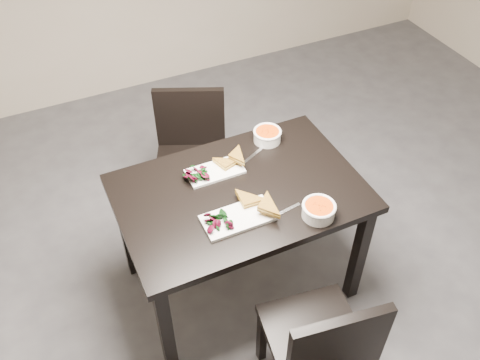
{
  "coord_description": "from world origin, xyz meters",
  "views": [
    {
      "loc": [
        -1.24,
        -1.4,
        2.56
      ],
      "look_at": [
        -0.48,
        0.25,
        0.82
      ],
      "focal_mm": 39.1,
      "sensor_mm": 36.0,
      "label": 1
    }
  ],
  "objects_px": {
    "chair_near": "(322,343)",
    "table": "(240,204)",
    "plate_near": "(238,218)",
    "chair_far": "(191,150)",
    "soup_bowl_near": "(319,210)",
    "soup_bowl_far": "(267,135)",
    "plate_far": "(215,171)"
  },
  "relations": [
    {
      "from": "chair_near",
      "to": "table",
      "type": "bearing_deg",
      "value": 101.2
    },
    {
      "from": "chair_near",
      "to": "plate_near",
      "type": "bearing_deg",
      "value": 110.42
    },
    {
      "from": "table",
      "to": "plate_near",
      "type": "xyz_separation_m",
      "value": [
        -0.09,
        -0.17,
        0.11
      ]
    },
    {
      "from": "table",
      "to": "chair_near",
      "type": "relative_size",
      "value": 1.41
    },
    {
      "from": "chair_far",
      "to": "table",
      "type": "bearing_deg",
      "value": -65.45
    },
    {
      "from": "chair_far",
      "to": "plate_near",
      "type": "distance_m",
      "value": 0.9
    },
    {
      "from": "table",
      "to": "soup_bowl_near",
      "type": "xyz_separation_m",
      "value": [
        0.26,
        -0.3,
        0.14
      ]
    },
    {
      "from": "chair_far",
      "to": "plate_near",
      "type": "bearing_deg",
      "value": -71.62
    },
    {
      "from": "chair_near",
      "to": "soup_bowl_far",
      "type": "bearing_deg",
      "value": 84.49
    },
    {
      "from": "soup_bowl_near",
      "to": "soup_bowl_far",
      "type": "xyz_separation_m",
      "value": [
        0.04,
        0.59,
        -0.0
      ]
    },
    {
      "from": "plate_near",
      "to": "soup_bowl_near",
      "type": "bearing_deg",
      "value": -21.39
    },
    {
      "from": "chair_far",
      "to": "plate_near",
      "type": "relative_size",
      "value": 2.55
    },
    {
      "from": "chair_far",
      "to": "plate_far",
      "type": "relative_size",
      "value": 2.97
    },
    {
      "from": "chair_near",
      "to": "chair_far",
      "type": "bearing_deg",
      "value": 100.35
    },
    {
      "from": "table",
      "to": "plate_far",
      "type": "bearing_deg",
      "value": 109.76
    },
    {
      "from": "table",
      "to": "soup_bowl_far",
      "type": "height_order",
      "value": "soup_bowl_far"
    },
    {
      "from": "table",
      "to": "chair_far",
      "type": "relative_size",
      "value": 1.41
    },
    {
      "from": "plate_near",
      "to": "soup_bowl_near",
      "type": "distance_m",
      "value": 0.38
    },
    {
      "from": "plate_near",
      "to": "plate_far",
      "type": "distance_m",
      "value": 0.34
    },
    {
      "from": "table",
      "to": "chair_far",
      "type": "distance_m",
      "value": 0.7
    },
    {
      "from": "soup_bowl_far",
      "to": "plate_far",
      "type": "bearing_deg",
      "value": -161.8
    },
    {
      "from": "chair_far",
      "to": "plate_far",
      "type": "distance_m",
      "value": 0.58
    },
    {
      "from": "table",
      "to": "soup_bowl_far",
      "type": "bearing_deg",
      "value": 44.25
    },
    {
      "from": "table",
      "to": "plate_near",
      "type": "height_order",
      "value": "plate_near"
    },
    {
      "from": "chair_far",
      "to": "plate_far",
      "type": "xyz_separation_m",
      "value": [
        -0.05,
        -0.51,
        0.27
      ]
    },
    {
      "from": "chair_near",
      "to": "plate_far",
      "type": "relative_size",
      "value": 2.97
    },
    {
      "from": "plate_near",
      "to": "plate_far",
      "type": "height_order",
      "value": "plate_near"
    },
    {
      "from": "table",
      "to": "chair_near",
      "type": "bearing_deg",
      "value": -87.04
    },
    {
      "from": "chair_far",
      "to": "soup_bowl_far",
      "type": "relative_size",
      "value": 5.53
    },
    {
      "from": "soup_bowl_near",
      "to": "plate_far",
      "type": "height_order",
      "value": "soup_bowl_near"
    },
    {
      "from": "chair_far",
      "to": "soup_bowl_far",
      "type": "bearing_deg",
      "value": -28.67
    },
    {
      "from": "table",
      "to": "plate_near",
      "type": "relative_size",
      "value": 3.6
    }
  ]
}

